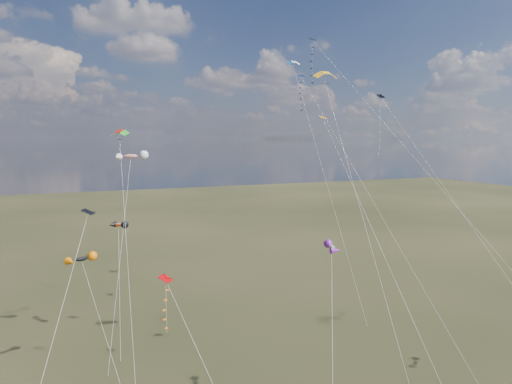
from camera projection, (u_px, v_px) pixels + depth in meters
name	position (u px, v px, depth m)	size (l,w,h in m)	color
diamond_black_high	(333.00, 84.00, 52.53)	(21.00, 25.15, 36.50)	black
diamond_navy_tall	(311.00, 110.00, 61.73)	(5.23, 29.39, 33.65)	#08184C
diamond_black_mid	(67.00, 290.00, 32.09)	(7.47, 12.33, 19.39)	black
diamond_red_low	(170.00, 312.00, 34.53)	(5.68, 8.44, 14.47)	#A20205
diamond_navy_right	(390.00, 139.00, 49.33)	(13.13, 17.24, 29.54)	#11104B
diamond_orange_center	(366.00, 214.00, 42.43)	(4.91, 16.72, 27.07)	orange
parafoil_yellow	(326.00, 74.00, 52.25)	(2.86, 19.07, 32.99)	gold
parafoil_blue_white	(294.00, 64.00, 74.66)	(2.34, 22.00, 37.89)	blue
parafoil_tricolor	(120.00, 133.00, 49.13)	(2.19, 14.96, 26.11)	#EDEC0D
novelty_black_orange	(82.00, 259.00, 49.84)	(4.60, 10.68, 12.31)	black
novelty_orange_black	(118.00, 225.00, 58.80)	(2.59, 11.43, 14.29)	#EF511E
novelty_white_purple	(332.00, 248.00, 42.02)	(7.20, 12.23, 15.30)	silver
novelty_redwhite_stripe	(131.00, 157.00, 57.26)	(6.58, 12.84, 23.25)	red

